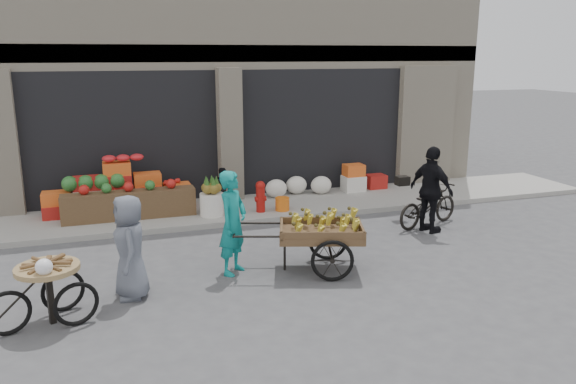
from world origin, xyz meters
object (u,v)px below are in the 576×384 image
object	(u,v)px
banana_cart	(318,230)
vendor_grey	(130,247)
bicycle	(428,205)
tricycle_cart	(48,285)
orange_bucket	(282,204)
vendor_woman	(233,223)
fire_hydrant	(260,195)
seated_person	(224,188)
cyclist	(431,190)
pineapple_bin	(212,204)

from	to	relation	value
banana_cart	vendor_grey	xyz separation A→B (m)	(-3.06, -0.12, 0.07)
vendor_grey	bicycle	distance (m)	6.48
banana_cart	tricycle_cart	distance (m)	4.22
orange_bucket	vendor_woman	world-z (taller)	vendor_woman
fire_hydrant	vendor_grey	world-z (taller)	vendor_grey
fire_hydrant	orange_bucket	distance (m)	0.55
seated_person	bicycle	xyz separation A→B (m)	(3.92, -2.41, -0.13)
banana_cart	bicycle	xyz separation A→B (m)	(3.16, 1.65, -0.27)
seated_person	bicycle	distance (m)	4.60
vendor_woman	cyclist	bearing A→B (deg)	-36.56
banana_cart	cyclist	bearing A→B (deg)	40.94
orange_bucket	vendor_grey	size ratio (longest dim) A/B	0.20
fire_hydrant	cyclist	bearing A→B (deg)	-35.65
seated_person	cyclist	distance (m)	4.67
vendor_grey	seated_person	bearing A→B (deg)	150.66
pineapple_bin	banana_cart	size ratio (longest dim) A/B	0.20
banana_cart	vendor_woman	distance (m)	1.43
fire_hydrant	seated_person	bearing A→B (deg)	137.12
vendor_woman	tricycle_cart	xyz separation A→B (m)	(-2.78, -1.01, -0.31)
fire_hydrant	seated_person	xyz separation A→B (m)	(-0.70, 0.65, 0.08)
banana_cart	pineapple_bin	bearing A→B (deg)	126.53
pineapple_bin	cyclist	bearing A→B (deg)	-28.27
fire_hydrant	cyclist	size ratio (longest dim) A/B	0.40
pineapple_bin	seated_person	xyz separation A→B (m)	(0.40, 0.60, 0.21)
fire_hydrant	banana_cart	size ratio (longest dim) A/B	0.28
pineapple_bin	vendor_woman	size ratio (longest dim) A/B	0.30
fire_hydrant	banana_cart	bearing A→B (deg)	-89.11
pineapple_bin	fire_hydrant	world-z (taller)	fire_hydrant
fire_hydrant	bicycle	xyz separation A→B (m)	(3.22, -1.76, -0.05)
orange_bucket	seated_person	world-z (taller)	seated_person
vendor_woman	vendor_grey	size ratio (longest dim) A/B	1.10
vendor_woman	seated_person	bearing A→B (deg)	32.07
tricycle_cart	fire_hydrant	bearing A→B (deg)	24.63
banana_cart	bicycle	bearing A→B (deg)	45.62
pineapple_bin	vendor_grey	world-z (taller)	vendor_grey
vendor_grey	pineapple_bin	bearing A→B (deg)	151.52
orange_bucket	tricycle_cart	xyz separation A→B (m)	(-4.61, -4.03, 0.30)
orange_bucket	banana_cart	bearing A→B (deg)	-97.57
pineapple_bin	vendor_woman	bearing A→B (deg)	-94.21
vendor_grey	bicycle	xyz separation A→B (m)	(6.22, 1.77, -0.34)
tricycle_cart	cyclist	world-z (taller)	cyclist
fire_hydrant	pineapple_bin	bearing A→B (deg)	177.40
seated_person	orange_bucket	bearing A→B (deg)	-40.26
vendor_woman	banana_cart	bearing A→B (deg)	-62.27
pineapple_bin	vendor_grey	xyz separation A→B (m)	(-1.91, -3.58, 0.43)
pineapple_bin	bicycle	xyz separation A→B (m)	(4.32, -1.81, 0.08)
orange_bucket	bicycle	bearing A→B (deg)	-32.24
banana_cart	seated_person	bearing A→B (deg)	118.61
fire_hydrant	vendor_grey	bearing A→B (deg)	-130.38
fire_hydrant	vendor_grey	xyz separation A→B (m)	(-3.01, -3.53, 0.29)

